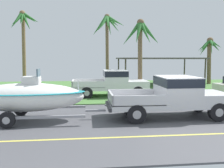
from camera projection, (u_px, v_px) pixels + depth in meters
ground at (134, 93)px, 18.46m from camera, size 36.00×22.00×0.11m
pickup_truck_towing at (176, 95)px, 10.85m from camera, size 5.66×2.13×1.88m
boat_on_trailer at (26, 97)px, 10.15m from camera, size 6.19×2.26×2.26m
parked_pickup_background at (115, 82)px, 16.68m from camera, size 5.48×2.02×1.86m
carport_awning at (159, 59)px, 23.41m from camera, size 7.88×5.15×2.75m
palm_tree_near_left at (107, 29)px, 21.00m from camera, size 3.01×2.95×6.59m
palm_tree_near_right at (209, 50)px, 24.28m from camera, size 3.15×2.99×4.83m
palm_tree_mid at (141, 38)px, 17.59m from camera, size 3.03×2.91×5.60m
palm_tree_far_left at (23, 27)px, 22.40m from camera, size 2.93×2.87×7.17m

